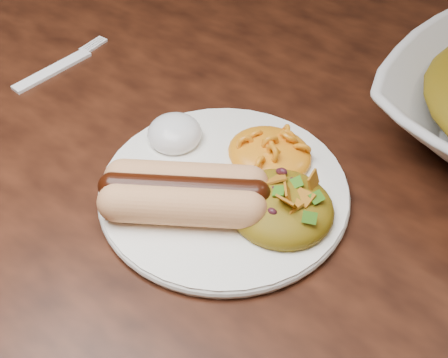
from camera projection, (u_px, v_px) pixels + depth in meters
The scene contains 7 objects.
table at pixel (234, 122), 0.79m from camera, with size 1.60×0.90×0.75m.
plate at pixel (224, 191), 0.57m from camera, with size 0.22×0.22×0.01m, color white.
hotdog at pixel (184, 192), 0.53m from camera, with size 0.12×0.12×0.03m.
mac_and_cheese at pixel (270, 145), 0.58m from camera, with size 0.08×0.07×0.03m, color orange.
sour_cream at pixel (174, 127), 0.60m from camera, with size 0.05×0.05×0.03m, color white.
taco_salad at pixel (282, 201), 0.53m from camera, with size 0.09×0.09×0.04m.
fork at pixel (52, 71), 0.70m from camera, with size 0.02×0.13×0.00m, color white.
Camera 1 is at (0.35, -0.49, 1.17)m, focal length 50.00 mm.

